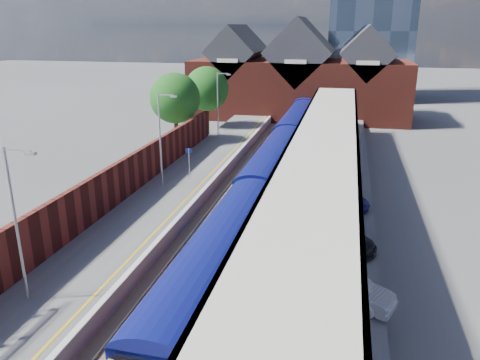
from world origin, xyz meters
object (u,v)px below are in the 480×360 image
(platform_sign, at_px, (189,158))
(parked_car_dark, at_px, (334,238))
(parked_car_silver, at_px, (349,289))
(parked_car_blue, at_px, (337,200))
(train, at_px, (287,141))
(lamp_post_d, at_px, (219,102))
(lamp_post_b, at_px, (18,216))
(lamp_post_c, at_px, (162,134))

(platform_sign, bearing_deg, parked_car_dark, -40.66)
(parked_car_silver, relative_size, parked_car_blue, 0.92)
(train, height_order, lamp_post_d, lamp_post_d)
(platform_sign, distance_m, parked_car_silver, 19.59)
(train, relative_size, parked_car_blue, 15.24)
(lamp_post_b, height_order, parked_car_silver, lamp_post_b)
(parked_car_silver, bearing_deg, train, 36.25)
(train, relative_size, parked_car_silver, 16.54)
(lamp_post_c, height_order, lamp_post_d, same)
(parked_car_silver, bearing_deg, lamp_post_c, 69.40)
(platform_sign, bearing_deg, parked_car_blue, -18.56)
(lamp_post_b, distance_m, parked_car_blue, 19.45)
(lamp_post_b, bearing_deg, platform_sign, 85.67)
(parked_car_blue, bearing_deg, lamp_post_c, 83.37)
(platform_sign, height_order, parked_car_silver, platform_sign)
(lamp_post_d, bearing_deg, lamp_post_b, -90.00)
(lamp_post_c, bearing_deg, lamp_post_b, -90.00)
(lamp_post_d, distance_m, parked_car_blue, 22.35)
(train, bearing_deg, parked_car_dark, -75.56)
(parked_car_silver, height_order, parked_car_dark, same)
(lamp_post_c, relative_size, lamp_post_d, 1.00)
(lamp_post_d, relative_size, parked_car_blue, 1.62)
(train, relative_size, platform_sign, 26.37)
(lamp_post_c, xyz_separation_m, lamp_post_d, (0.00, 16.00, 0.00))
(train, bearing_deg, lamp_post_b, -105.67)
(train, distance_m, lamp_post_d, 9.27)
(platform_sign, bearing_deg, lamp_post_d, 95.56)
(lamp_post_c, bearing_deg, parked_car_blue, -8.31)
(parked_car_dark, xyz_separation_m, parked_car_blue, (-0.05, 6.11, -0.06))
(lamp_post_b, relative_size, lamp_post_d, 1.00)
(train, relative_size, lamp_post_c, 9.42)
(train, distance_m, parked_car_silver, 25.80)
(parked_car_dark, bearing_deg, parked_car_blue, 12.92)
(train, height_order, parked_car_silver, train)
(lamp_post_d, height_order, parked_car_blue, lamp_post_d)
(train, height_order, lamp_post_b, lamp_post_b)
(lamp_post_b, bearing_deg, parked_car_dark, 31.60)
(platform_sign, height_order, parked_car_blue, platform_sign)
(lamp_post_b, distance_m, platform_sign, 18.20)
(lamp_post_d, height_order, platform_sign, lamp_post_d)
(train, distance_m, platform_sign, 11.94)
(parked_car_silver, xyz_separation_m, parked_car_blue, (-0.85, 11.21, -0.06))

